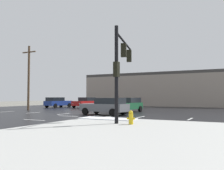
% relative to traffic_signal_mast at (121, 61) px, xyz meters
% --- Properties ---
extents(ground_plane, '(120.00, 120.00, 0.00)m').
position_rel_traffic_signal_mast_xyz_m(ground_plane, '(-6.49, 4.90, -4.06)').
color(ground_plane, slate).
extents(road_asphalt, '(44.00, 44.00, 0.02)m').
position_rel_traffic_signal_mast_xyz_m(road_asphalt, '(-6.49, 4.90, -4.05)').
color(road_asphalt, black).
rests_on(road_asphalt, ground_plane).
extents(sidewalk_corner, '(18.00, 18.00, 0.14)m').
position_rel_traffic_signal_mast_xyz_m(sidewalk_corner, '(5.51, -7.10, -3.99)').
color(sidewalk_corner, '#B2B2AD').
rests_on(sidewalk_corner, ground_plane).
extents(snow_strip_curbside, '(4.00, 1.60, 0.06)m').
position_rel_traffic_signal_mast_xyz_m(snow_strip_curbside, '(-1.49, 0.90, -3.89)').
color(snow_strip_curbside, white).
rests_on(snow_strip_curbside, sidewalk_corner).
extents(lane_markings, '(36.15, 36.15, 0.01)m').
position_rel_traffic_signal_mast_xyz_m(lane_markings, '(-5.28, 3.52, -4.03)').
color(lane_markings, silver).
rests_on(lane_markings, road_asphalt).
extents(traffic_signal_mast, '(1.54, 5.47, 5.83)m').
position_rel_traffic_signal_mast_xyz_m(traffic_signal_mast, '(0.00, 0.00, 0.00)').
color(traffic_signal_mast, black).
rests_on(traffic_signal_mast, sidewalk_corner).
extents(fire_hydrant, '(0.48, 0.26, 0.79)m').
position_rel_traffic_signal_mast_xyz_m(fire_hydrant, '(1.29, -1.48, -3.52)').
color(fire_hydrant, gold).
rests_on(fire_hydrant, sidewalk_corner).
extents(strip_building_background, '(26.60, 8.00, 5.98)m').
position_rel_traffic_signal_mast_xyz_m(strip_building_background, '(-6.50, 30.44, -1.07)').
color(strip_building_background, gray).
rests_on(strip_building_background, ground_plane).
extents(sedan_blue, '(2.37, 4.66, 1.58)m').
position_rel_traffic_signal_mast_xyz_m(sedan_blue, '(-18.51, 16.16, -3.20)').
color(sedan_blue, navy).
rests_on(sedan_blue, road_asphalt).
extents(sedan_green, '(2.36, 4.66, 1.58)m').
position_rel_traffic_signal_mast_xyz_m(sedan_green, '(-4.05, 10.36, -3.20)').
color(sedan_green, '#195933').
rests_on(sedan_green, road_asphalt).
extents(sedan_grey, '(4.67, 2.39, 1.58)m').
position_rel_traffic_signal_mast_xyz_m(sedan_grey, '(-4.24, 5.71, -3.20)').
color(sedan_grey, slate).
rests_on(sedan_grey, road_asphalt).
extents(sedan_red, '(2.02, 4.54, 1.58)m').
position_rel_traffic_signal_mast_xyz_m(sedan_red, '(-14.43, 17.84, -3.20)').
color(sedan_red, '#B21919').
rests_on(sedan_red, road_asphalt).
extents(utility_pole_far, '(2.20, 0.28, 8.28)m').
position_rel_traffic_signal_mast_xyz_m(utility_pole_far, '(-17.20, 8.80, 0.29)').
color(utility_pole_far, brown).
rests_on(utility_pole_far, ground_plane).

